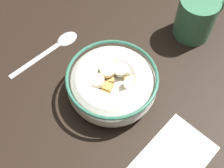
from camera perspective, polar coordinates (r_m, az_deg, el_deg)
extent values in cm
cube|color=black|center=(57.03, 0.00, -2.07)|extent=(115.35, 115.35, 2.00)
cylinder|color=silver|center=(55.90, 0.00, -1.42)|extent=(8.60, 8.60, 0.60)
torus|color=silver|center=(53.76, 0.00, -0.13)|extent=(15.63, 15.63, 5.53)
torus|color=#337259|center=(51.66, 0.00, 1.27)|extent=(15.76, 15.76, 0.60)
cylinder|color=white|center=(53.40, 0.00, 0.10)|extent=(12.31, 12.31, 0.40)
cube|color=#AD7F42|center=(54.90, 1.94, 3.68)|extent=(2.31, 2.31, 0.77)
cube|color=#B78947|center=(51.32, 2.62, -2.78)|extent=(2.15, 2.16, 0.81)
cube|color=#B78947|center=(50.46, -0.33, -4.06)|extent=(2.19, 2.15, 0.90)
cube|color=tan|center=(53.33, -3.51, 1.30)|extent=(2.17, 2.17, 0.77)
cube|color=tan|center=(52.51, -5.38, -0.46)|extent=(1.78, 1.82, 0.83)
cube|color=tan|center=(51.34, -1.69, -2.21)|extent=(2.34, 2.34, 0.91)
cube|color=tan|center=(52.87, 5.41, -0.01)|extent=(1.99, 1.94, 0.89)
cube|color=#AD7F42|center=(54.20, -4.21, 2.56)|extent=(2.27, 2.27, 0.73)
cube|color=tan|center=(53.61, 3.00, 1.36)|extent=(2.03, 2.03, 0.73)
cube|color=#B78947|center=(52.23, -0.78, -0.57)|extent=(2.34, 2.32, 0.90)
cube|color=#AD7F42|center=(51.10, 0.77, -3.04)|extent=(2.29, 2.30, 0.82)
cube|color=tan|center=(53.27, -0.49, 1.01)|extent=(2.21, 2.20, 0.79)
cube|color=tan|center=(54.74, 4.08, 3.19)|extent=(2.20, 2.22, 0.84)
cube|color=tan|center=(54.98, -2.71, 3.77)|extent=(2.34, 2.35, 0.92)
cube|color=#AD7F42|center=(50.71, -2.82, -3.81)|extent=(2.24, 2.28, 0.93)
cube|color=#AD7F42|center=(52.20, -3.53, -0.96)|extent=(1.80, 1.83, 0.81)
cube|color=tan|center=(50.59, 2.11, -4.17)|extent=(1.93, 1.88, 0.90)
cube|color=#AD7F42|center=(53.87, -1.43, 2.23)|extent=(2.24, 2.22, 0.82)
cylinder|color=#F4EABC|center=(50.29, -2.07, -2.93)|extent=(3.59, 3.59, 0.89)
cylinder|color=#F9EFC6|center=(53.24, 1.70, 2.64)|extent=(3.02, 2.99, 1.27)
cylinder|color=beige|center=(51.79, 3.59, 0.05)|extent=(3.79, 3.72, 1.33)
cylinder|color=beige|center=(51.74, -2.82, 0.66)|extent=(3.53, 3.58, 1.14)
cylinder|color=beige|center=(50.16, 2.56, -2.61)|extent=(2.74, 2.70, 1.09)
cylinder|color=beige|center=(52.71, -0.92, 2.49)|extent=(3.42, 3.42, 0.91)
cylinder|color=#F4EABC|center=(51.89, -5.18, 0.55)|extent=(3.20, 3.19, 1.20)
ellipsoid|color=silver|center=(63.52, -8.30, 8.43)|extent=(5.09, 4.18, 0.80)
cube|color=silver|center=(61.58, -14.01, 4.25)|extent=(11.27, 4.11, 0.36)
cylinder|color=#3F7F59|center=(63.16, 15.14, 11.76)|extent=(7.58, 7.58, 8.72)
torus|color=#3F7F59|center=(65.24, 17.86, 12.71)|extent=(5.69, 0.80, 5.69)
cube|color=white|center=(51.77, 10.63, -14.03)|extent=(17.32, 13.71, 0.30)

